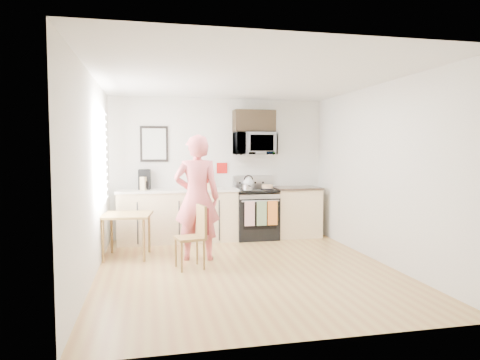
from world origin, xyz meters
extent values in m
plane|color=olive|center=(0.00, 0.00, 0.00)|extent=(4.60, 4.60, 0.00)
cube|color=silver|center=(0.00, 2.30, 1.30)|extent=(4.00, 0.04, 2.60)
cube|color=silver|center=(0.00, -2.30, 1.30)|extent=(4.00, 0.04, 2.60)
cube|color=silver|center=(-2.00, 0.00, 1.30)|extent=(0.04, 4.60, 2.60)
cube|color=silver|center=(2.00, 0.00, 1.30)|extent=(0.04, 4.60, 2.60)
cube|color=silver|center=(0.00, 0.00, 2.60)|extent=(4.00, 4.60, 0.04)
cube|color=silver|center=(-1.98, 0.80, 1.55)|extent=(0.02, 1.40, 1.50)
cube|color=white|center=(-1.97, 0.80, 1.55)|extent=(0.01, 1.30, 1.40)
cube|color=#D5AE88|center=(-0.80, 2.00, 0.45)|extent=(2.10, 0.60, 0.90)
cube|color=beige|center=(-0.80, 2.00, 0.92)|extent=(2.14, 0.64, 0.04)
cube|color=#D5AE88|center=(1.43, 2.00, 0.45)|extent=(0.84, 0.60, 0.90)
cube|color=black|center=(1.43, 2.00, 0.92)|extent=(0.88, 0.64, 0.04)
cube|color=black|center=(0.63, 1.97, 0.39)|extent=(0.76, 0.65, 0.77)
cube|color=black|center=(0.63, 1.66, 0.45)|extent=(0.61, 0.02, 0.45)
cube|color=#A5A6AA|center=(0.63, 1.66, 0.78)|extent=(0.74, 0.02, 0.14)
cylinder|color=#A5A6AA|center=(0.63, 1.61, 0.74)|extent=(0.68, 0.02, 0.02)
cube|color=black|center=(0.63, 1.97, 0.90)|extent=(0.76, 0.65, 0.04)
cube|color=#A5A6AA|center=(0.63, 2.25, 1.04)|extent=(0.76, 0.08, 0.24)
cube|color=white|center=(0.43, 1.61, 0.52)|extent=(0.18, 0.02, 0.44)
cube|color=#627F55|center=(0.65, 1.61, 0.52)|extent=(0.18, 0.02, 0.44)
cube|color=#B8661B|center=(0.85, 1.61, 0.52)|extent=(0.18, 0.02, 0.44)
imported|color=#A5A6AA|center=(0.63, 2.08, 1.76)|extent=(0.76, 0.51, 0.42)
cube|color=black|center=(0.63, 2.12, 2.18)|extent=(0.76, 0.35, 0.40)
cube|color=black|center=(-1.20, 2.28, 1.75)|extent=(0.50, 0.03, 0.65)
cube|color=#B1B6AC|center=(-1.20, 2.26, 1.75)|extent=(0.42, 0.01, 0.56)
cube|color=#A5100E|center=(0.05, 2.28, 1.30)|extent=(0.20, 0.02, 0.20)
imported|color=#DA3C4A|center=(-0.60, 0.65, 0.93)|extent=(0.73, 0.52, 1.86)
cube|color=brown|center=(-1.64, 1.01, 0.65)|extent=(0.71, 0.71, 0.04)
cylinder|color=brown|center=(-1.97, 0.75, 0.32)|extent=(0.04, 0.04, 0.63)
cylinder|color=brown|center=(-1.39, 0.68, 0.32)|extent=(0.04, 0.04, 0.63)
cylinder|color=brown|center=(-1.89, 1.34, 0.32)|extent=(0.04, 0.04, 0.63)
cylinder|color=brown|center=(-1.31, 1.26, 0.32)|extent=(0.04, 0.04, 0.63)
cube|color=brown|center=(-0.76, 0.19, 0.42)|extent=(0.43, 0.43, 0.04)
cube|color=brown|center=(-0.59, 0.22, 0.65)|extent=(0.11, 0.37, 0.44)
cube|color=#520E1B|center=(-0.57, 0.23, 0.66)|extent=(0.12, 0.34, 0.37)
cylinder|color=brown|center=(-0.88, 0.00, 0.20)|extent=(0.03, 0.03, 0.41)
cylinder|color=brown|center=(-0.58, 0.07, 0.20)|extent=(0.03, 0.03, 0.41)
cylinder|color=brown|center=(-0.94, 0.31, 0.20)|extent=(0.03, 0.03, 0.41)
cylinder|color=brown|center=(-0.64, 0.37, 0.20)|extent=(0.03, 0.03, 0.41)
cube|color=brown|center=(-0.31, 2.17, 1.06)|extent=(0.11, 0.16, 0.24)
cylinder|color=#A5100E|center=(-0.29, 2.18, 1.02)|extent=(0.14, 0.14, 0.17)
imported|color=silver|center=(-0.59, 2.15, 0.97)|extent=(0.21, 0.21, 0.05)
cube|color=#D5AF80|center=(-1.40, 1.97, 1.06)|extent=(0.12, 0.12, 0.23)
cube|color=black|center=(-1.38, 2.13, 1.12)|extent=(0.22, 0.26, 0.35)
cylinder|color=black|center=(-1.38, 2.02, 1.03)|extent=(0.13, 0.13, 0.13)
cube|color=tan|center=(-0.33, 1.80, 0.99)|extent=(0.30, 0.14, 0.11)
cylinder|color=black|center=(0.83, 1.90, 0.93)|extent=(0.24, 0.24, 0.01)
cylinder|color=tan|center=(0.83, 1.90, 0.97)|extent=(0.20, 0.20, 0.07)
sphere|color=silver|center=(0.52, 2.08, 1.02)|extent=(0.20, 0.20, 0.20)
cone|color=silver|center=(0.52, 2.08, 1.13)|extent=(0.06, 0.06, 0.06)
torus|color=black|center=(0.52, 2.08, 1.09)|extent=(0.18, 0.02, 0.18)
cylinder|color=#A5A6AA|center=(0.42, 1.76, 0.97)|extent=(0.19, 0.19, 0.09)
cylinder|color=black|center=(0.43, 1.62, 1.01)|extent=(0.02, 0.17, 0.02)
camera|label=1|loc=(-1.29, -5.66, 1.64)|focal=32.00mm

